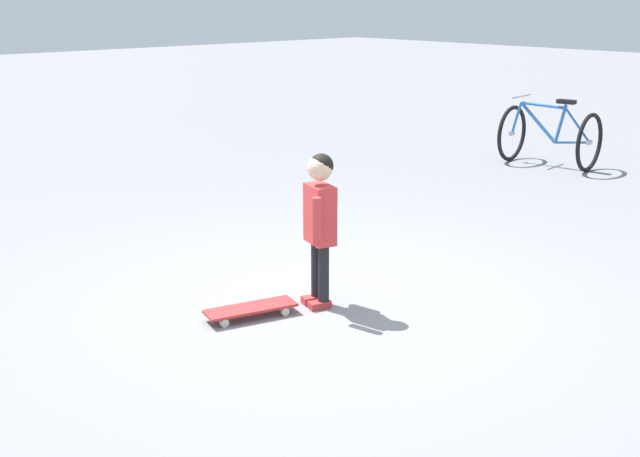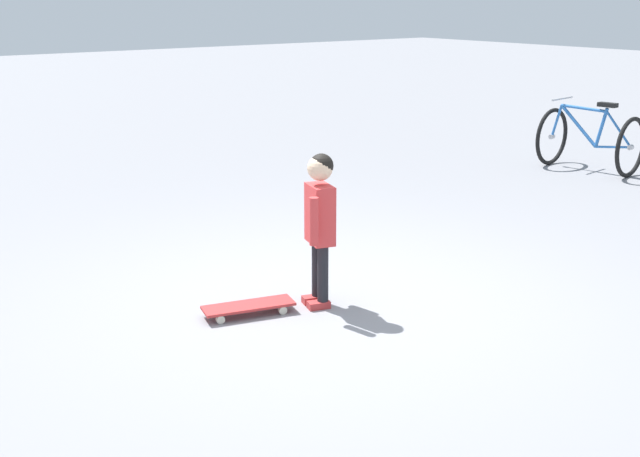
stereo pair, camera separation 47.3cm
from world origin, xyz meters
The scene contains 4 objects.
ground_plane centered at (0.00, 0.00, 0.00)m, with size 50.00×50.00×0.00m, color gray.
child_person centered at (-0.14, -0.02, 0.66)m, with size 0.30×0.31×1.06m.
skateboard centered at (-0.63, 0.12, 0.06)m, with size 0.64×0.34×0.07m.
bicycle_near centered at (5.10, 1.54, 0.38)m, with size 0.84×1.15×0.85m.
Camera 2 is at (-3.29, -4.20, 2.07)m, focal length 45.51 mm.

